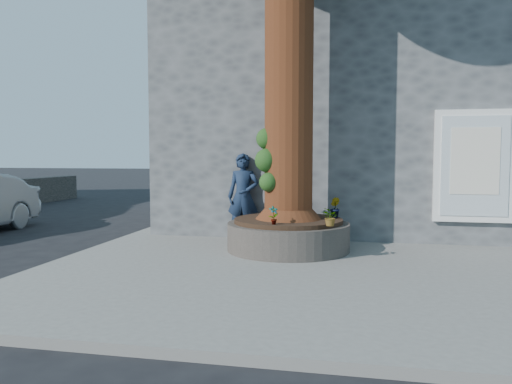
# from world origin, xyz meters

# --- Properties ---
(ground) EXTENTS (120.00, 120.00, 0.00)m
(ground) POSITION_xyz_m (0.00, 0.00, 0.00)
(ground) COLOR black
(ground) RESTS_ON ground
(pavement) EXTENTS (9.00, 8.00, 0.12)m
(pavement) POSITION_xyz_m (1.50, 1.00, 0.06)
(pavement) COLOR slate
(pavement) RESTS_ON ground
(yellow_line) EXTENTS (0.10, 30.00, 0.01)m
(yellow_line) POSITION_xyz_m (-3.05, 1.00, 0.00)
(yellow_line) COLOR yellow
(yellow_line) RESTS_ON ground
(stone_shop) EXTENTS (10.30, 8.30, 6.30)m
(stone_shop) POSITION_xyz_m (2.50, 7.20, 3.16)
(stone_shop) COLOR #484B4D
(stone_shop) RESTS_ON ground
(planter) EXTENTS (2.30, 2.30, 0.60)m
(planter) POSITION_xyz_m (0.80, 2.00, 0.41)
(planter) COLOR black
(planter) RESTS_ON pavement
(man) EXTENTS (0.67, 0.44, 1.83)m
(man) POSITION_xyz_m (-0.31, 3.01, 1.04)
(man) COLOR #15233C
(man) RESTS_ON pavement
(woman) EXTENTS (0.84, 0.67, 1.69)m
(woman) POSITION_xyz_m (1.19, 3.45, 0.97)
(woman) COLOR beige
(woman) RESTS_ON pavement
(shopping_bag) EXTENTS (0.23, 0.18, 0.28)m
(shopping_bag) POSITION_xyz_m (-0.15, 2.88, 0.26)
(shopping_bag) COLOR white
(shopping_bag) RESTS_ON pavement
(plant_a) EXTENTS (0.20, 0.19, 0.32)m
(plant_a) POSITION_xyz_m (0.66, 1.15, 0.88)
(plant_a) COLOR gray
(plant_a) RESTS_ON planter
(plant_b) EXTENTS (0.28, 0.28, 0.40)m
(plant_b) POSITION_xyz_m (1.65, 2.24, 0.92)
(plant_b) COLOR gray
(plant_b) RESTS_ON planter
(plant_c) EXTENTS (0.25, 0.25, 0.36)m
(plant_c) POSITION_xyz_m (1.05, 2.85, 0.90)
(plant_c) COLOR gray
(plant_c) RESTS_ON planter
(plant_d) EXTENTS (0.35, 0.36, 0.31)m
(plant_d) POSITION_xyz_m (1.64, 1.15, 0.87)
(plant_d) COLOR gray
(plant_d) RESTS_ON planter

